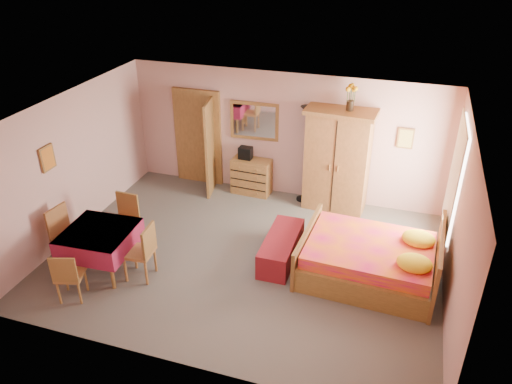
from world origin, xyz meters
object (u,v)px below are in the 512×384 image
(dining_table, at_px, (102,250))
(wall_mirror, at_px, (255,121))
(floor_lamp, at_px, (305,155))
(chair_north, at_px, (124,222))
(chair_west, at_px, (69,236))
(sunflower_vase, at_px, (351,97))
(wardrobe, at_px, (337,161))
(chair_east, at_px, (139,252))
(chest_of_drawers, at_px, (252,176))
(stereo, at_px, (246,153))
(chair_south, at_px, (70,274))
(bench, at_px, (281,248))
(bed, at_px, (370,250))

(dining_table, bearing_deg, wall_mirror, 67.19)
(floor_lamp, bearing_deg, chair_north, -135.81)
(wall_mirror, distance_m, chair_west, 4.20)
(sunflower_vase, height_order, chair_west, sunflower_vase)
(floor_lamp, bearing_deg, chair_west, -134.92)
(wardrobe, bearing_deg, wall_mirror, 174.71)
(sunflower_vase, bearing_deg, chair_west, -142.07)
(chair_east, bearing_deg, floor_lamp, -34.50)
(chest_of_drawers, relative_size, sunflower_vase, 1.62)
(floor_lamp, xyz_separation_m, chair_east, (-1.93, -3.31, -0.53))
(chest_of_drawers, distance_m, wardrobe, 1.90)
(floor_lamp, distance_m, chair_east, 3.87)
(stereo, height_order, chair_north, stereo)
(chair_south, bearing_deg, floor_lamp, 39.71)
(dining_table, height_order, chair_east, chair_east)
(chest_of_drawers, height_order, dining_table, dining_table)
(dining_table, bearing_deg, chair_east, 3.42)
(floor_lamp, bearing_deg, dining_table, -127.83)
(wardrobe, bearing_deg, floor_lamp, 175.49)
(chair_south, bearing_deg, bench, 17.60)
(wardrobe, distance_m, dining_table, 4.66)
(bed, bearing_deg, stereo, 145.48)
(sunflower_vase, bearing_deg, chair_north, -144.38)
(floor_lamp, relative_size, dining_table, 1.90)
(wall_mirror, distance_m, sunflower_vase, 2.10)
(chest_of_drawers, xyz_separation_m, chair_south, (-1.55, -4.06, 0.04))
(floor_lamp, bearing_deg, chair_south, -123.11)
(floor_lamp, bearing_deg, sunflower_vase, -6.55)
(sunflower_vase, height_order, dining_table, sunflower_vase)
(floor_lamp, relative_size, sunflower_vase, 4.06)
(chest_of_drawers, bearing_deg, bed, -35.87)
(wardrobe, distance_m, chair_east, 4.17)
(stereo, relative_size, chair_east, 0.28)
(wall_mirror, height_order, bed, wall_mirror)
(bench, bearing_deg, bed, -0.47)
(chest_of_drawers, relative_size, wardrobe, 0.39)
(sunflower_vase, height_order, chair_east, sunflower_vase)
(chair_south, bearing_deg, bed, 7.16)
(chair_south, bearing_deg, chest_of_drawers, 51.92)
(wardrobe, height_order, sunflower_vase, sunflower_vase)
(wall_mirror, relative_size, stereo, 3.77)
(chest_of_drawers, height_order, floor_lamp, floor_lamp)
(stereo, xyz_separation_m, floor_lamp, (1.25, -0.00, 0.12))
(chair_west, bearing_deg, wall_mirror, 155.68)
(chair_north, bearing_deg, dining_table, 94.76)
(stereo, relative_size, floor_lamp, 0.13)
(stereo, relative_size, sunflower_vase, 0.54)
(dining_table, bearing_deg, chair_south, -94.98)
(chair_south, bearing_deg, dining_table, 67.84)
(bench, distance_m, chair_south, 3.40)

